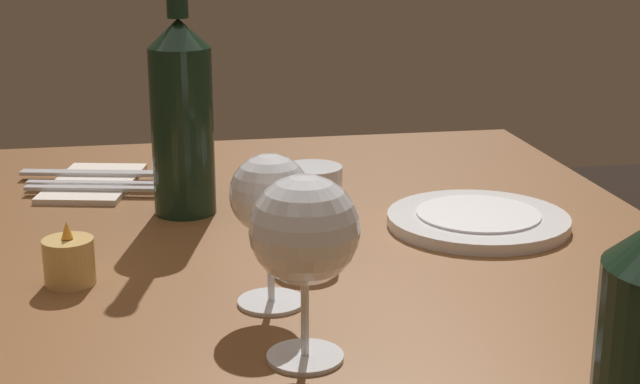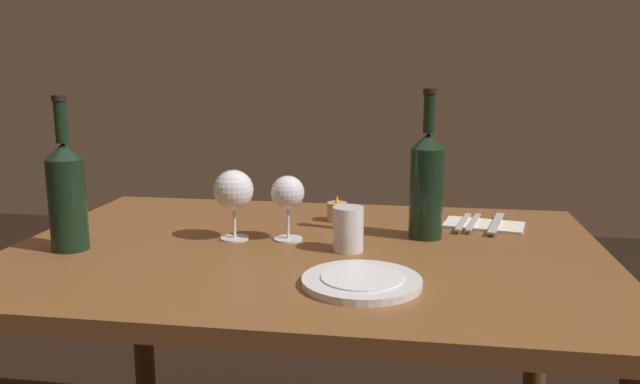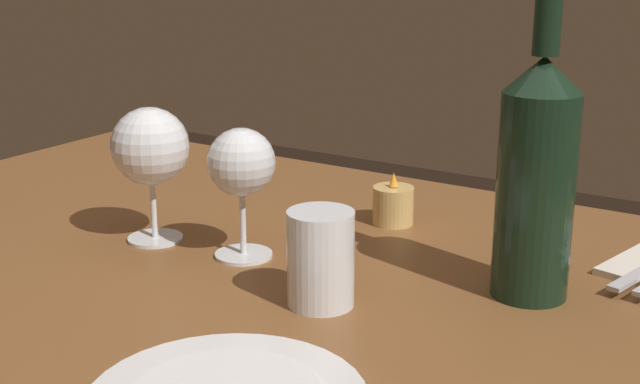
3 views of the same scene
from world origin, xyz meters
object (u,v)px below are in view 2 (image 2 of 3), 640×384
Objects in this scene: wine_glass_right at (288,194)px; folded_napkin at (484,225)px; water_tumbler at (348,231)px; wine_bottle_second at (427,183)px; dinner_plate at (362,281)px; fork_outer at (463,222)px; table_knife at (496,223)px; wine_glass_left at (233,191)px; wine_bottle at (67,193)px; fork_inner at (474,222)px; votive_candle at (337,212)px.

wine_glass_right is 0.71× the size of folded_napkin.
wine_bottle_second is at bearing 39.08° from water_tumbler.
dinner_plate is 1.23× the size of fork_outer.
dinner_plate is at bearing -121.97° from table_knife.
table_knife is (0.61, 0.20, -0.10)m from wine_glass_left.
wine_bottle is at bearing -157.82° from wine_glass_left.
table_knife is at bearing 34.74° from wine_bottle_second.
fork_inner is (0.43, 0.19, -0.10)m from wine_glass_right.
fork_inner is 0.02m from fork_outer.
table_knife is (0.49, 0.19, -0.10)m from wine_glass_right.
dinner_plate is at bearing -39.73° from wine_glass_left.
table_knife is (0.05, 0.00, 0.00)m from fork_inner.
water_tumbler is at bearing -138.16° from fork_inner.
wine_bottle_second is 0.21m from fork_inner.
wine_glass_right is 2.23× the size of votive_candle.
wine_glass_right is at bearing 125.06° from dinner_plate.
wine_bottle_second reaches higher than votive_candle.
votive_candle is 0.34m from fork_inner.
wine_glass_right is 0.48m from wine_bottle.
water_tumbler is 0.44× the size of dinner_plate.
dinner_plate is 1.05× the size of folded_napkin.
water_tumbler reaches higher than votive_candle.
fork_inner is (0.12, 0.12, -0.12)m from wine_bottle_second.
folded_napkin is 0.03m from fork_inner.
table_knife reaches higher than folded_napkin.
wine_glass_left is at bearing 169.05° from water_tumbler.
wine_bottle_second is (0.76, 0.22, 0.01)m from wine_bottle.
wine_bottle_second is 1.92× the size of fork_inner.
fork_outer is at bearing 51.90° from wine_bottle_second.
wine_glass_right is (0.12, 0.01, -0.01)m from wine_glass_left.
water_tumbler reaches higher than dinner_plate.
fork_inner is at bearing 41.84° from water_tumbler.
wine_bottle is at bearing -159.59° from folded_napkin.
table_knife is (0.94, 0.34, -0.11)m from wine_bottle.
wine_glass_right is 0.51m from folded_napkin.
dinner_plate is (0.65, -0.13, -0.12)m from wine_bottle.
dinner_plate is at bearing -116.87° from fork_inner.
folded_napkin is (0.91, 0.34, -0.12)m from wine_bottle.
dinner_plate is at bearing -11.32° from wine_bottle.
fork_inner and fork_outer have the same top height.
wine_bottle is 1.59× the size of table_knife.
fork_outer is at bearing -180.00° from table_knife.
wine_bottle is at bearing -172.16° from water_tumbler.
wine_glass_right is at bearing -156.14° from fork_inner.
water_tumbler is 0.39m from fork_inner.
fork_inner is at bearing 45.30° from wine_bottle_second.
wine_glass_left is 0.73× the size of dinner_plate.
water_tumbler is 0.43m from table_knife.
votive_candle is at bearing 179.28° from folded_napkin.
folded_napkin is (0.26, 0.47, -0.00)m from dinner_plate.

